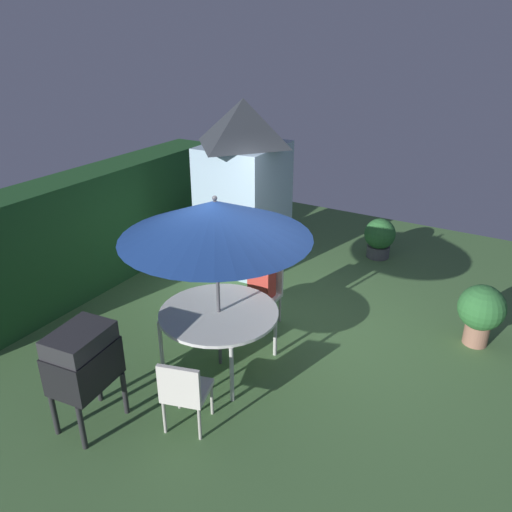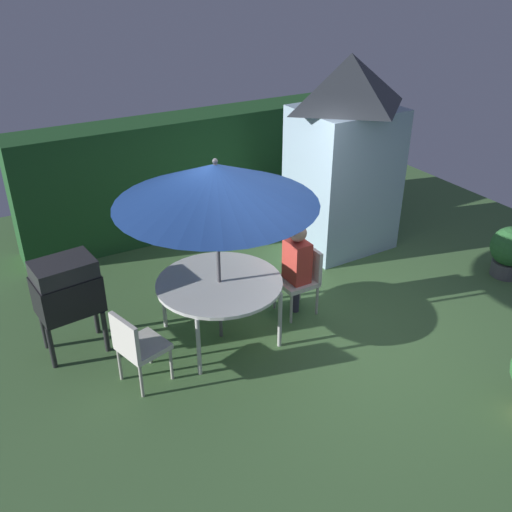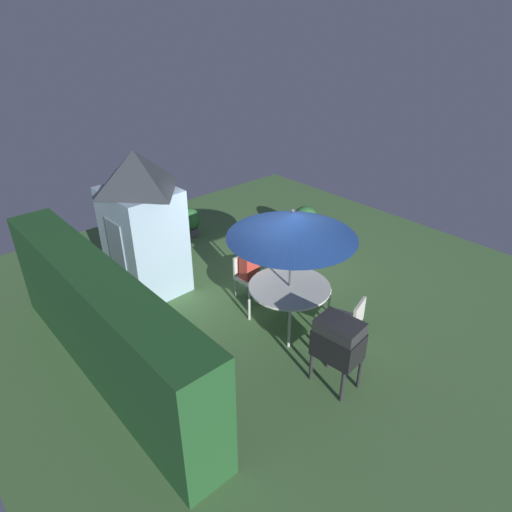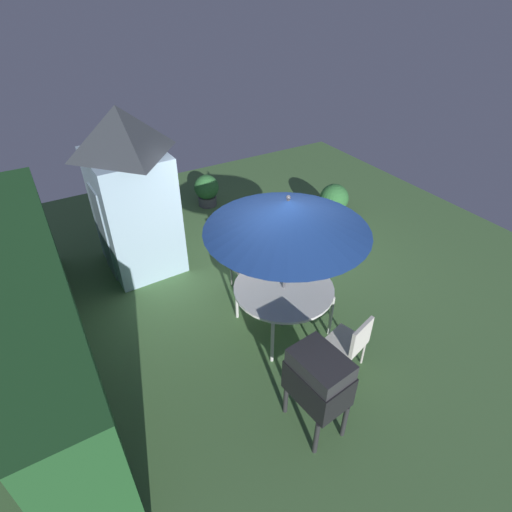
% 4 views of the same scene
% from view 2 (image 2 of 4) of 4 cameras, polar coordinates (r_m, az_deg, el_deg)
% --- Properties ---
extents(ground_plane, '(11.00, 11.00, 0.00)m').
position_cam_2_polar(ground_plane, '(7.28, 4.67, -7.29)').
color(ground_plane, '#47703D').
extents(hedge_backdrop, '(5.55, 0.74, 1.92)m').
position_cam_2_polar(hedge_backdrop, '(9.59, -6.86, 8.22)').
color(hedge_backdrop, '#1E4C23').
rests_on(hedge_backdrop, ground).
extents(garden_shed, '(1.55, 1.34, 2.97)m').
position_cam_2_polar(garden_shed, '(8.83, 8.83, 10.11)').
color(garden_shed, '#9EBCD1').
rests_on(garden_shed, ground).
extents(patio_table, '(1.50, 1.50, 0.78)m').
position_cam_2_polar(patio_table, '(6.75, -3.69, -2.93)').
color(patio_table, white).
rests_on(patio_table, ground).
extents(patio_umbrella, '(2.27, 2.27, 2.30)m').
position_cam_2_polar(patio_umbrella, '(6.18, -4.05, 7.22)').
color(patio_umbrella, '#4C4C51').
rests_on(patio_umbrella, ground).
extents(bbq_grill, '(0.75, 0.57, 1.20)m').
position_cam_2_polar(bbq_grill, '(6.80, -18.44, -3.13)').
color(bbq_grill, black).
rests_on(bbq_grill, ground).
extents(chair_near_shed, '(0.47, 0.47, 0.90)m').
position_cam_2_polar(chair_near_shed, '(7.38, 4.62, -1.93)').
color(chair_near_shed, silver).
rests_on(chair_near_shed, ground).
extents(chair_far_side, '(0.58, 0.57, 0.90)m').
position_cam_2_polar(chair_far_side, '(6.27, -11.92, -8.69)').
color(chair_far_side, silver).
rests_on(chair_far_side, ground).
extents(potted_plant_by_grill, '(0.58, 0.58, 0.76)m').
position_cam_2_polar(potted_plant_by_grill, '(8.99, 24.14, 0.53)').
color(potted_plant_by_grill, '#4C4C51').
rests_on(potted_plant_by_grill, ground).
extents(person_in_red, '(0.24, 0.34, 1.26)m').
position_cam_2_polar(person_in_red, '(7.21, 4.14, -0.30)').
color(person_in_red, '#CC3D33').
rests_on(person_in_red, ground).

